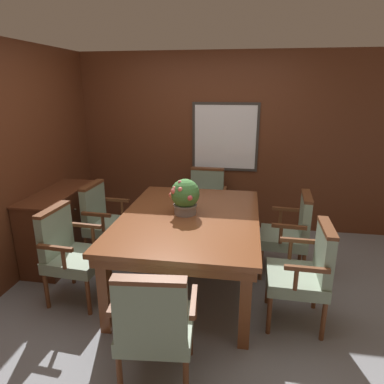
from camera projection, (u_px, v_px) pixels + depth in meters
name	position (u px, v px, depth m)	size (l,w,h in m)	color
ground_plane	(182.00, 296.00, 3.40)	(14.00, 14.00, 0.00)	gray
wall_back	(206.00, 143.00, 4.83)	(7.20, 0.08, 2.45)	#5B2D19
dining_table	(190.00, 224.00, 3.42)	(1.36, 1.87, 0.77)	brown
chair_left_far	(105.00, 218.00, 4.02)	(0.52, 0.57, 0.92)	brown
chair_head_far	(206.00, 199.00, 4.69)	(0.55, 0.50, 0.92)	brown
chair_left_near	(70.00, 250.00, 3.25)	(0.53, 0.57, 0.92)	brown
chair_head_near	(155.00, 323.00, 2.26)	(0.58, 0.54, 0.92)	brown
chair_right_near	(306.00, 270.00, 2.90)	(0.51, 0.56, 0.92)	brown
chair_right_far	(291.00, 231.00, 3.68)	(0.53, 0.57, 0.92)	brown
potted_plant	(185.00, 196.00, 3.39)	(0.30, 0.30, 0.36)	gray
sideboard_cabinet	(60.00, 226.00, 4.03)	(0.44, 1.12, 0.84)	#512816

